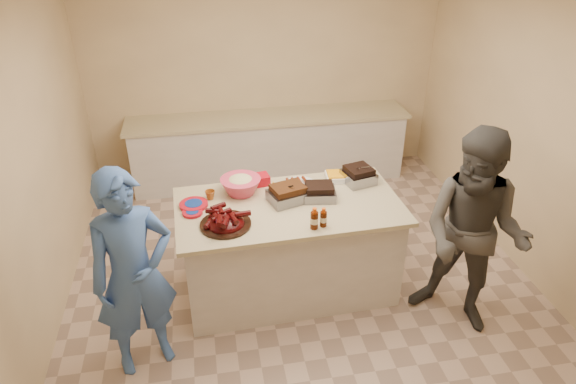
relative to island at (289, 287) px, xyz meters
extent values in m
cube|color=#47230F|center=(0.00, 0.06, 0.95)|extent=(0.39, 0.34, 0.10)
cube|color=black|center=(0.29, 0.06, 0.95)|extent=(0.32, 0.27, 0.09)
cube|color=gray|center=(0.72, 0.29, 0.95)|extent=(0.33, 0.33, 0.11)
cylinder|color=silver|center=(0.16, 0.31, 0.95)|extent=(0.35, 0.35, 0.06)
cube|color=#FFAD11|center=(0.57, 0.37, 0.95)|extent=(0.29, 0.23, 0.07)
cylinder|color=#3B1302|center=(0.14, -0.41, 0.95)|extent=(0.07, 0.07, 0.19)
cylinder|color=#3B1302|center=(0.22, -0.39, 0.95)|extent=(0.06, 0.06, 0.17)
cylinder|color=orange|center=(-0.10, 0.23, 0.95)|extent=(0.05, 0.05, 0.12)
imported|color=silver|center=(-0.07, 0.20, 0.95)|extent=(0.14, 0.05, 0.14)
cylinder|color=#A70B18|center=(-0.83, 0.12, 0.95)|extent=(0.26, 0.26, 0.03)
cylinder|color=#A70B18|center=(-0.85, -0.01, 0.95)|extent=(0.18, 0.18, 0.02)
imported|color=#914C17|center=(-0.68, 0.22, 0.95)|extent=(0.09, 0.09, 0.09)
cube|color=#A70B18|center=(-0.22, 0.41, 0.95)|extent=(0.21, 0.17, 0.10)
imported|color=#3E65AF|center=(-1.30, -0.67, 0.00)|extent=(1.21, 1.86, 0.42)
imported|color=#484541|center=(1.41, -0.69, 0.00)|extent=(1.91, 1.95, 0.70)
camera|label=1|loc=(-0.69, -3.83, 3.32)|focal=32.00mm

